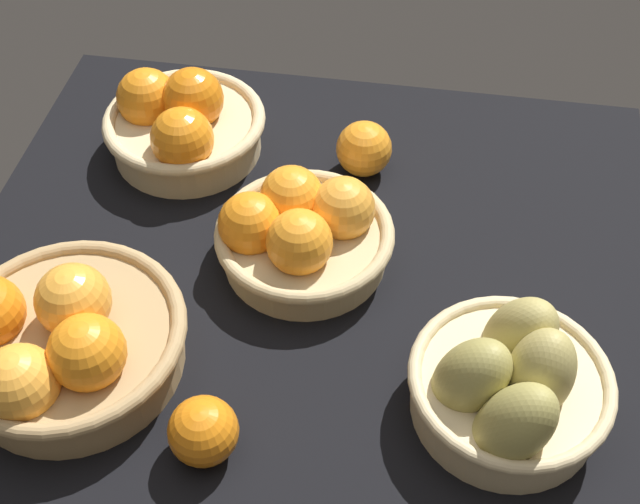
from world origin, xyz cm
name	(u,v)px	position (x,y,z in cm)	size (l,w,h in cm)	color
market_tray	(311,266)	(0.00, 0.00, 1.50)	(84.00, 72.00, 3.00)	black
basket_center	(301,232)	(1.22, -0.17, 7.34)	(21.31, 21.31, 10.46)	tan
basket_far_right	(61,341)	(23.10, 19.68, 7.81)	(25.34, 25.34, 12.48)	tan
basket_far_left_pears	(509,385)	(-23.04, 17.80, 8.00)	(20.72, 20.72, 13.93)	#D3BC8C
basket_near_right	(182,124)	(20.34, -16.81, 7.62)	(21.68, 21.68, 11.69)	#D3BC8C
loose_orange_front_gap	(364,149)	(-4.20, -16.74, 6.68)	(7.36, 7.36, 7.36)	orange
loose_orange_back_gap	(203,431)	(6.13, 26.90, 6.52)	(7.05, 7.05, 7.05)	orange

